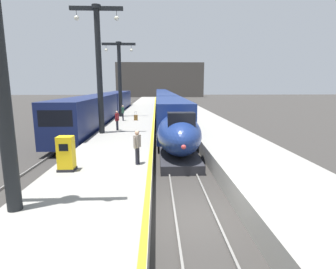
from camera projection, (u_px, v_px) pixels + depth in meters
name	position (u px, v px, depth m)	size (l,w,h in m)	color
ground_plane	(195.00, 218.00, 9.97)	(260.00, 260.00, 0.00)	#33302D
platform_left	(136.00, 120.00, 34.02)	(4.80, 110.00, 1.05)	gray
platform_right	(199.00, 119.00, 34.35)	(4.80, 110.00, 1.05)	gray
platform_left_safety_stripe	(154.00, 116.00, 34.01)	(0.20, 107.80, 0.01)	yellow
rail_main_left	(162.00, 120.00, 36.94)	(0.08, 110.00, 0.12)	slate
rail_main_right	(172.00, 120.00, 37.00)	(0.08, 110.00, 0.12)	slate
rail_secondary_left	(103.00, 121.00, 36.60)	(0.08, 110.00, 0.12)	slate
rail_secondary_right	(114.00, 121.00, 36.67)	(0.08, 110.00, 0.12)	slate
highspeed_train_main	(164.00, 101.00, 50.00)	(2.92, 74.80, 3.60)	navy
regional_train_adjacent	(107.00, 106.00, 35.33)	(2.85, 36.60, 3.80)	#141E4C
station_column_mid	(99.00, 59.00, 20.57)	(4.00, 0.68, 9.79)	black
station_column_far	(120.00, 72.00, 32.15)	(4.00, 0.68, 8.93)	black
passenger_near_edge	(123.00, 112.00, 29.05)	(0.32, 0.55, 1.69)	#23232D
passenger_mid_platform	(117.00, 119.00, 22.83)	(0.31, 0.55, 1.69)	#23232D
passenger_far_waiting	(137.00, 145.00, 13.00)	(0.35, 0.53, 1.69)	#23232D
rolling_suitcase	(136.00, 118.00, 29.45)	(0.40, 0.22, 0.98)	brown
ticket_machine_yellow	(66.00, 155.00, 12.04)	(0.76, 0.62, 1.60)	yellow
terminus_back_wall	(160.00, 80.00, 108.86)	(36.00, 2.00, 14.00)	#4C4742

